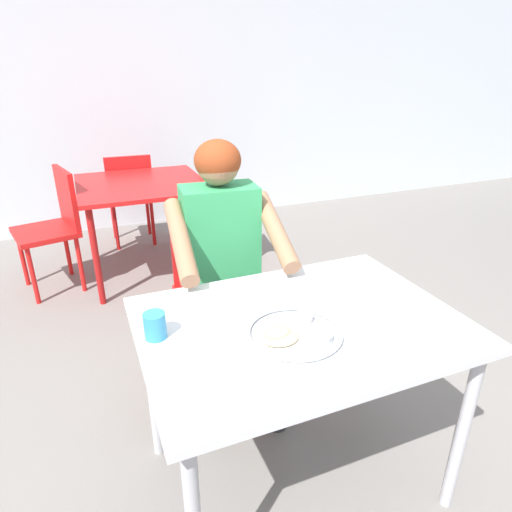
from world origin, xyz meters
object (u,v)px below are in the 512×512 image
at_px(table_foreground, 300,340).
at_px(table_background_red, 142,192).
at_px(chair_red_right, 218,204).
at_px(chair_red_far, 130,192).
at_px(chair_red_left, 55,221).
at_px(diner_foreground, 225,256).
at_px(drinking_cup, 155,325).
at_px(chair_foreground, 215,280).
at_px(thali_tray, 295,333).

bearing_deg(table_foreground, table_background_red, 95.16).
distance_m(chair_red_right, chair_red_far, 0.88).
height_order(chair_red_left, chair_red_right, chair_red_left).
height_order(table_foreground, chair_red_left, chair_red_left).
xyz_separation_m(diner_foreground, chair_red_right, (0.48, 1.62, -0.26)).
height_order(drinking_cup, chair_foreground, chair_foreground).
xyz_separation_m(table_foreground, chair_red_far, (-0.22, 2.82, -0.16)).
distance_m(table_background_red, chair_red_far, 0.65).
relative_size(thali_tray, chair_red_far, 0.37).
relative_size(chair_foreground, diner_foreground, 0.72).
distance_m(chair_red_left, chair_red_right, 1.24).
height_order(chair_red_right, chair_red_far, chair_red_far).
xyz_separation_m(table_foreground, diner_foreground, (-0.07, 0.60, 0.09)).
bearing_deg(thali_tray, diner_foreground, 90.79).
relative_size(drinking_cup, diner_foreground, 0.07).
relative_size(thali_tray, chair_red_right, 0.37).
distance_m(table_foreground, thali_tray, 0.13).
bearing_deg(chair_foreground, chair_red_far, 94.78).
xyz_separation_m(table_foreground, thali_tray, (-0.06, -0.08, 0.09)).
xyz_separation_m(chair_foreground, diner_foreground, (-0.02, -0.22, 0.23)).
bearing_deg(chair_red_right, chair_foreground, -108.31).
bearing_deg(table_foreground, thali_tray, -128.92).
bearing_deg(thali_tray, chair_foreground, 89.60).
xyz_separation_m(chair_foreground, chair_red_far, (-0.17, 2.00, -0.02)).
bearing_deg(thali_tray, chair_red_right, 78.48).
height_order(table_foreground, drinking_cup, drinking_cup).
relative_size(drinking_cup, chair_red_right, 0.11).
bearing_deg(drinking_cup, diner_foreground, 51.53).
relative_size(thali_tray, chair_red_left, 0.35).
xyz_separation_m(thali_tray, chair_red_far, (-0.16, 2.90, -0.25)).
relative_size(drinking_cup, table_background_red, 0.09).
height_order(thali_tray, chair_red_far, chair_red_far).
bearing_deg(table_background_red, chair_red_left, -178.74).
xyz_separation_m(table_foreground, chair_foreground, (-0.06, 0.82, -0.14)).
distance_m(drinking_cup, chair_red_left, 2.14).
height_order(chair_foreground, chair_red_right, chair_foreground).
xyz_separation_m(table_background_red, chair_red_far, (-0.03, 0.63, -0.16)).
xyz_separation_m(chair_foreground, chair_red_left, (-0.78, 1.36, -0.01)).
bearing_deg(chair_foreground, drinking_cup, -119.84).
distance_m(drinking_cup, chair_foreground, 0.89).
distance_m(table_foreground, table_background_red, 2.20).
relative_size(diner_foreground, chair_red_far, 1.50).
height_order(drinking_cup, chair_red_right, same).
bearing_deg(chair_foreground, chair_red_right, 71.69).
relative_size(drinking_cup, chair_red_left, 0.10).
relative_size(thali_tray, drinking_cup, 3.54).
bearing_deg(chair_foreground, table_background_red, 95.93).
distance_m(drinking_cup, diner_foreground, 0.65).
bearing_deg(diner_foreground, chair_foreground, 86.04).
relative_size(table_background_red, chair_red_right, 1.15).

